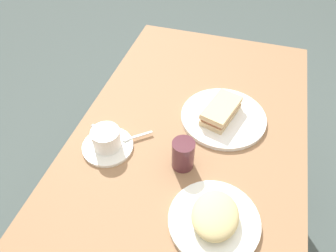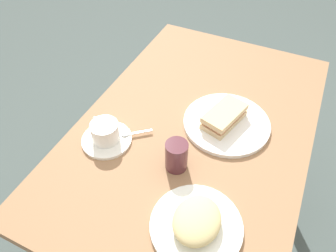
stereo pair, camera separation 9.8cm
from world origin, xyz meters
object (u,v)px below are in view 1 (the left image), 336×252
at_px(drinking_glass, 183,154).
at_px(coffee_saucer, 108,146).
at_px(dining_table, 192,143).
at_px(coffee_cup, 106,138).
at_px(sandwich_front, 221,111).
at_px(side_plate, 214,221).
at_px(sandwich_plate, 223,117).
at_px(spoon, 132,138).

bearing_deg(drinking_glass, coffee_saucer, -89.16).
xyz_separation_m(dining_table, coffee_cup, (0.18, -0.23, 0.15)).
xyz_separation_m(sandwich_front, coffee_cup, (0.22, -0.30, 0.01)).
xyz_separation_m(dining_table, drinking_glass, (0.18, 0.01, 0.16)).
bearing_deg(dining_table, side_plate, 21.64).
bearing_deg(coffee_cup, side_plate, 67.41).
bearing_deg(sandwich_plate, coffee_saucer, -54.70).
bearing_deg(sandwich_plate, side_plate, 6.26).
bearing_deg(side_plate, spoon, -123.63).
bearing_deg(sandwich_front, sandwich_plate, 113.89).
bearing_deg(coffee_cup, sandwich_plate, 125.07).
bearing_deg(side_plate, coffee_saucer, -112.57).
bearing_deg(sandwich_front, spoon, -55.19).
height_order(sandwich_plate, drinking_glass, drinking_glass).
distance_m(dining_table, side_plate, 0.37).
height_order(coffee_cup, drinking_glass, drinking_glass).
bearing_deg(spoon, drinking_glass, 75.43).
bearing_deg(dining_table, coffee_saucer, -51.21).
height_order(dining_table, sandwich_plate, sandwich_plate).
height_order(sandwich_front, coffee_cup, coffee_cup).
height_order(dining_table, spoon, spoon).
height_order(sandwich_plate, side_plate, same).
relative_size(coffee_cup, spoon, 1.27).
bearing_deg(spoon, side_plate, 56.37).
xyz_separation_m(spoon, side_plate, (0.20, 0.29, -0.01)).
distance_m(spoon, drinking_glass, 0.18).
relative_size(side_plate, drinking_glass, 2.44).
height_order(dining_table, sandwich_front, sandwich_front).
distance_m(sandwich_plate, drinking_glass, 0.24).
bearing_deg(drinking_glass, dining_table, -177.15).
height_order(sandwich_plate, coffee_saucer, sandwich_plate).
bearing_deg(coffee_saucer, sandwich_front, 125.64).
xyz_separation_m(coffee_saucer, side_plate, (0.15, 0.35, 0.00)).
height_order(coffee_saucer, side_plate, side_plate).
bearing_deg(spoon, coffee_cup, -52.31).
bearing_deg(side_plate, drinking_glass, -141.21).
height_order(side_plate, drinking_glass, drinking_glass).
height_order(dining_table, coffee_cup, coffee_cup).
bearing_deg(coffee_cup, dining_table, 128.48).
distance_m(side_plate, drinking_glass, 0.20).
bearing_deg(spoon, dining_table, 128.77).
height_order(coffee_cup, side_plate, coffee_cup).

